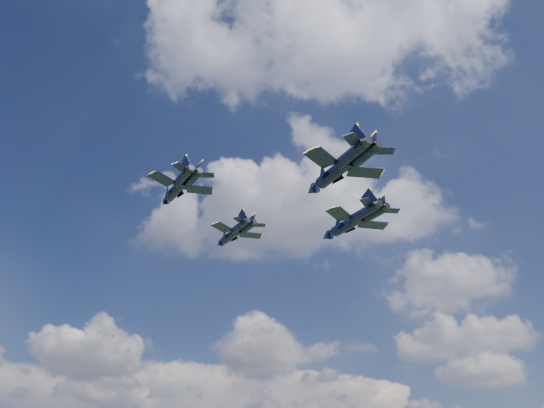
{
  "coord_description": "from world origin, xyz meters",
  "views": [
    {
      "loc": [
        8.98,
        -79.23,
        14.05
      ],
      "look_at": [
        -6.87,
        -0.75,
        58.09
      ],
      "focal_mm": 35.0,
      "sensor_mm": 36.0,
      "label": 1
    }
  ],
  "objects_px": {
    "jet_right": "(346,225)",
    "jet_left": "(176,190)",
    "jet_slot": "(333,173)",
    "jet_lead": "(231,235)"
  },
  "relations": [
    {
      "from": "jet_left",
      "to": "jet_slot",
      "type": "relative_size",
      "value": 0.8
    },
    {
      "from": "jet_lead",
      "to": "jet_right",
      "type": "distance_m",
      "value": 23.29
    },
    {
      "from": "jet_lead",
      "to": "jet_left",
      "type": "relative_size",
      "value": 0.99
    },
    {
      "from": "jet_lead",
      "to": "jet_slot",
      "type": "relative_size",
      "value": 0.79
    },
    {
      "from": "jet_left",
      "to": "jet_right",
      "type": "bearing_deg",
      "value": -7.43
    },
    {
      "from": "jet_slot",
      "to": "jet_lead",
      "type": "bearing_deg",
      "value": 92.79
    },
    {
      "from": "jet_lead",
      "to": "jet_right",
      "type": "xyz_separation_m",
      "value": [
        23.05,
        -2.98,
        -1.43
      ]
    },
    {
      "from": "jet_right",
      "to": "jet_slot",
      "type": "distance_m",
      "value": 20.69
    },
    {
      "from": "jet_right",
      "to": "jet_left",
      "type": "bearing_deg",
      "value": 171.12
    },
    {
      "from": "jet_lead",
      "to": "jet_left",
      "type": "distance_m",
      "value": 22.22
    }
  ]
}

